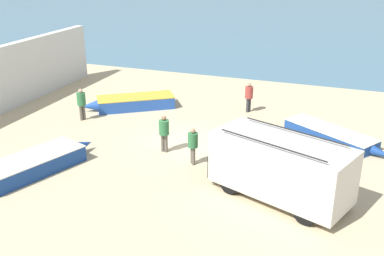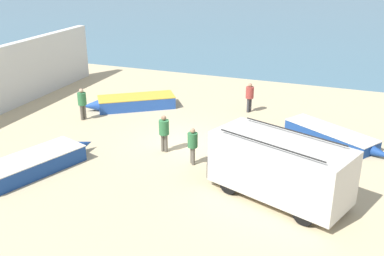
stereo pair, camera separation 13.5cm
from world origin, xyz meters
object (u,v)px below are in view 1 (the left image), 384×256
Objects in this scene: fisherman_0 at (81,101)px; fishing_rowboat_2 at (333,135)px; fisherman_1 at (249,95)px; parked_van at (280,167)px; fishing_rowboat_1 at (132,102)px; fishing_rowboat_0 at (35,164)px; fisherman_3 at (164,130)px; fisherman_2 at (193,143)px.

fishing_rowboat_2 is at bearing -145.12° from fisherman_0.
fishing_rowboat_2 is 5.38m from fisherman_1.
parked_van is 11.86m from fishing_rowboat_1.
parked_van is at bearing 109.06° from fishing_rowboat_1.
fishing_rowboat_1 is 2.94× the size of fisherman_1.
fishing_rowboat_0 is 5.54m from fisherman_3.
fishing_rowboat_1 is 7.93m from fisherman_2.
parked_van is 1.11× the size of fishing_rowboat_1.
parked_van is 1.02× the size of fishing_rowboat_0.
fishing_rowboat_2 is (1.47, 6.17, -0.99)m from parked_van.
fisherman_1 is (6.41, 10.06, 0.65)m from fishing_rowboat_0.
fishing_rowboat_1 is 6.31m from fisherman_3.
fishing_rowboat_2 is at bearing 128.68° from fisherman_3.
fishing_rowboat_0 is at bearing -113.43° from fishing_rowboat_2.
fisherman_0 is 1.06× the size of fisherman_2.
fisherman_3 reaches higher than fisherman_2.
fisherman_3 is at bearing -174.13° from fisherman_0.
fisherman_2 is at bearing 74.99° from fisherman_3.
fisherman_0 is 0.99× the size of fisherman_3.
fishing_rowboat_2 is 8.02m from fisherman_3.
parked_van is 3.37× the size of fisherman_2.
fisherman_2 is (-0.63, -7.20, -0.03)m from fisherman_1.
fisherman_0 reaches higher than fisherman_1.
fisherman_3 reaches higher than fisherman_1.
parked_van reaches higher than fisherman_2.
fisherman_1 is (6.31, 1.70, 0.65)m from fishing_rowboat_1.
fisherman_1 reaches higher than fisherman_2.
fisherman_1 is at bearing 169.93° from fisherman_3.
fishing_rowboat_2 is at bearing -82.63° from parked_van.
parked_van is at bearing -40.94° from fisherman_1.
fishing_rowboat_1 is at bearing 18.30° from fishing_rowboat_0.
fisherman_1 reaches higher than fishing_rowboat_1.
parked_van reaches higher than fisherman_1.
fishing_rowboat_2 is at bearing 179.89° from fisherman_2.
fisherman_2 reaches higher than fishing_rowboat_2.
fisherman_0 is at bearing -63.10° from fisherman_2.
fishing_rowboat_2 is 3.18× the size of fisherman_2.
fishing_rowboat_1 is 2.84× the size of fisherman_3.
fisherman_0 is at bearing -0.79° from parked_van.
fishing_rowboat_1 is at bearing -151.88° from fishing_rowboat_2.
parked_van is 6.42m from fishing_rowboat_2.
fisherman_2 is at bearing -174.81° from fisherman_0.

